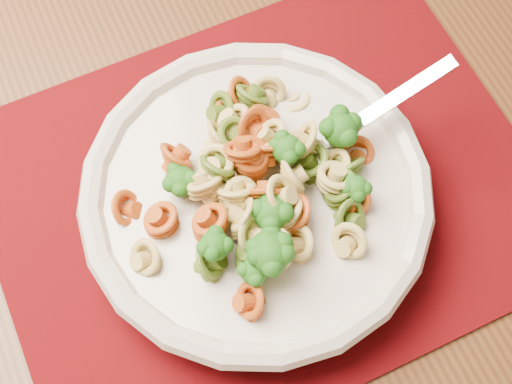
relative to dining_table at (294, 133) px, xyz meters
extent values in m
cube|color=#553217|center=(0.00, 0.00, 0.06)|extent=(1.74, 1.38, 0.04)
cube|color=#4E030A|center=(-0.04, -0.10, 0.09)|extent=(0.51, 0.45, 0.00)
cylinder|color=beige|center=(-0.05, -0.11, 0.09)|extent=(0.11, 0.11, 0.01)
cylinder|color=beige|center=(-0.05, -0.11, 0.11)|extent=(0.25, 0.25, 0.03)
torus|color=beige|center=(-0.05, -0.11, 0.13)|extent=(0.27, 0.27, 0.02)
camera|label=1|loc=(-0.08, -0.33, 0.62)|focal=50.00mm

